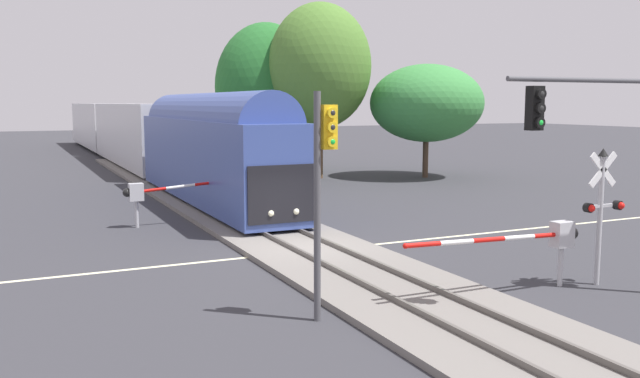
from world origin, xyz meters
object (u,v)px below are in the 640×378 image
object	(u,v)px
elm_centre_background	(266,87)
oak_far_right	(320,66)
crossing_gate_near	(545,238)
crossing_gate_far	(157,191)
commuter_train	(135,132)
traffic_signal_near_right	(628,127)
traffic_signal_median	(323,169)
crossing_signal_mast	(602,202)
maple_right_background	(427,103)

from	to	relation	value
elm_centre_background	oak_far_right	bearing A→B (deg)	-58.27
crossing_gate_near	crossing_gate_far	world-z (taller)	crossing_gate_far
commuter_train	traffic_signal_near_right	bearing A→B (deg)	-83.50
crossing_gate_far	traffic_signal_near_right	world-z (taller)	traffic_signal_near_right
crossing_gate_far	traffic_signal_median	distance (m)	13.83
crossing_signal_mast	elm_centre_background	xyz separation A→B (m)	(1.91, 30.98, 3.76)
commuter_train	crossing_gate_far	bearing A→B (deg)	-97.96
crossing_gate_near	elm_centre_background	xyz separation A→B (m)	(3.55, 30.64, 4.67)
crossing_gate_far	elm_centre_background	world-z (taller)	elm_centre_background
traffic_signal_near_right	crossing_gate_far	bearing A→B (deg)	118.52
crossing_signal_mast	elm_centre_background	world-z (taller)	elm_centre_background
crossing_gate_near	maple_right_background	world-z (taller)	maple_right_background
crossing_signal_mast	traffic_signal_median	size ratio (longest dim) A/B	0.72
traffic_signal_median	elm_centre_background	bearing A→B (deg)	71.70
traffic_signal_near_right	oak_far_right	xyz separation A→B (m)	(5.01, 28.59, 2.98)
traffic_signal_median	maple_right_background	world-z (taller)	maple_right_background
crossing_signal_mast	oak_far_right	bearing A→B (deg)	81.13
crossing_signal_mast	oak_far_right	size ratio (longest dim) A/B	0.33
crossing_gate_near	crossing_signal_mast	distance (m)	1.90
traffic_signal_near_right	elm_centre_background	bearing A→B (deg)	85.26
crossing_signal_mast	maple_right_background	distance (m)	27.10
commuter_train	crossing_signal_mast	world-z (taller)	commuter_train
crossing_gate_near	traffic_signal_median	bearing A→B (deg)	178.86
crossing_gate_near	crossing_signal_mast	bearing A→B (deg)	-12.05
commuter_train	crossing_signal_mast	distance (m)	40.70
crossing_gate_near	crossing_gate_far	bearing A→B (deg)	118.74
traffic_signal_median	traffic_signal_near_right	bearing A→B (deg)	-14.05
traffic_signal_median	maple_right_background	xyz separation A→B (m)	(19.09, 24.19, 1.45)
traffic_signal_near_right	maple_right_background	xyz separation A→B (m)	(11.68, 26.04, 0.57)
oak_far_right	crossing_signal_mast	bearing A→B (deg)	-98.87
crossing_gate_near	maple_right_background	xyz separation A→B (m)	(12.55, 24.32, 3.57)
crossing_signal_mast	crossing_gate_far	bearing A→B (deg)	123.05
oak_far_right	traffic_signal_near_right	bearing A→B (deg)	-99.95
elm_centre_background	traffic_signal_near_right	bearing A→B (deg)	-94.74
elm_centre_background	crossing_gate_far	bearing A→B (deg)	-123.35
traffic_signal_near_right	oak_far_right	distance (m)	29.18
crossing_gate_near	oak_far_right	bearing A→B (deg)	77.65
crossing_signal_mast	oak_far_right	distance (m)	28.01
elm_centre_background	commuter_train	bearing A→B (deg)	128.53
crossing_gate_near	traffic_signal_near_right	world-z (taller)	traffic_signal_near_right
crossing_gate_far	maple_right_background	size ratio (longest dim) A/B	0.87
traffic_signal_near_right	maple_right_background	size ratio (longest dim) A/B	0.77
crossing_gate_far	oak_far_right	xyz separation A→B (m)	(13.43, 13.10, 5.93)
oak_far_right	maple_right_background	xyz separation A→B (m)	(6.67, -2.55, -2.41)
traffic_signal_near_right	elm_centre_background	xyz separation A→B (m)	(2.68, 32.36, 1.67)
oak_far_right	elm_centre_background	size ratio (longest dim) A/B	1.10
elm_centre_background	maple_right_background	bearing A→B (deg)	-35.08
crossing_gate_near	oak_far_right	world-z (taller)	oak_far_right
crossing_signal_mast	traffic_signal_median	world-z (taller)	traffic_signal_median
oak_far_right	maple_right_background	distance (m)	7.53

